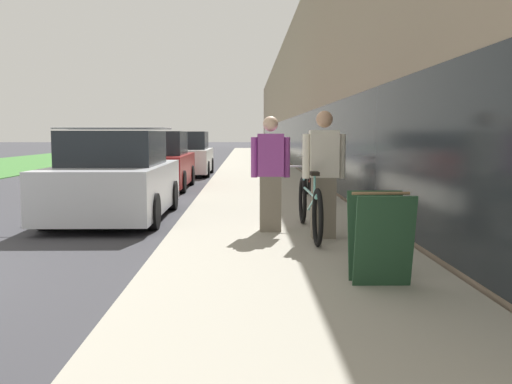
{
  "coord_description": "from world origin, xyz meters",
  "views": [
    {
      "loc": [
        4.62,
        -5.44,
        1.55
      ],
      "look_at": [
        4.96,
        12.56,
        -0.27
      ],
      "focal_mm": 40.0,
      "sensor_mm": 36.0,
      "label": 1
    }
  ],
  "objects_px": {
    "person_rider": "(324,175)",
    "sandwich_board_sign": "(380,238)",
    "person_bystander": "(270,174)",
    "cruiser_bike_nearest": "(310,180)",
    "vintage_roadster_curbside": "(159,163)",
    "parked_sedan_far": "(186,156)",
    "bike_rack_hoop": "(324,178)",
    "tandem_bicycle": "(309,206)",
    "parked_sedan_curbside": "(115,179)"
  },
  "relations": [
    {
      "from": "tandem_bicycle",
      "to": "vintage_roadster_curbside",
      "type": "height_order",
      "value": "vintage_roadster_curbside"
    },
    {
      "from": "person_bystander",
      "to": "cruiser_bike_nearest",
      "type": "xyz_separation_m",
      "value": [
        1.13,
        4.75,
        -0.46
      ]
    },
    {
      "from": "sandwich_board_sign",
      "to": "parked_sedan_curbside",
      "type": "relative_size",
      "value": 0.22
    },
    {
      "from": "cruiser_bike_nearest",
      "to": "sandwich_board_sign",
      "type": "distance_m",
      "value": 7.79
    },
    {
      "from": "bike_rack_hoop",
      "to": "cruiser_bike_nearest",
      "type": "bearing_deg",
      "value": 100.1
    },
    {
      "from": "person_bystander",
      "to": "vintage_roadster_curbside",
      "type": "xyz_separation_m",
      "value": [
        -2.83,
        7.8,
        -0.23
      ]
    },
    {
      "from": "vintage_roadster_curbside",
      "to": "bike_rack_hoop",
      "type": "bearing_deg",
      "value": -44.82
    },
    {
      "from": "person_bystander",
      "to": "cruiser_bike_nearest",
      "type": "bearing_deg",
      "value": 76.63
    },
    {
      "from": "person_rider",
      "to": "cruiser_bike_nearest",
      "type": "xyz_separation_m",
      "value": [
        0.41,
        5.32,
        -0.49
      ]
    },
    {
      "from": "person_bystander",
      "to": "bike_rack_hoop",
      "type": "bearing_deg",
      "value": 70.3
    },
    {
      "from": "person_rider",
      "to": "parked_sedan_far",
      "type": "xyz_separation_m",
      "value": [
        -3.37,
        13.84,
        -0.25
      ]
    },
    {
      "from": "tandem_bicycle",
      "to": "parked_sedan_far",
      "type": "xyz_separation_m",
      "value": [
        -3.21,
        13.5,
        0.24
      ]
    },
    {
      "from": "tandem_bicycle",
      "to": "parked_sedan_curbside",
      "type": "distance_m",
      "value": 4.01
    },
    {
      "from": "person_rider",
      "to": "sandwich_board_sign",
      "type": "height_order",
      "value": "person_rider"
    },
    {
      "from": "tandem_bicycle",
      "to": "parked_sedan_far",
      "type": "height_order",
      "value": "parked_sedan_far"
    },
    {
      "from": "sandwich_board_sign",
      "to": "vintage_roadster_curbside",
      "type": "xyz_separation_m",
      "value": [
        -3.76,
        10.84,
        0.18
      ]
    },
    {
      "from": "bike_rack_hoop",
      "to": "parked_sedan_curbside",
      "type": "xyz_separation_m",
      "value": [
        -4.08,
        -1.69,
        0.12
      ]
    },
    {
      "from": "cruiser_bike_nearest",
      "to": "vintage_roadster_curbside",
      "type": "bearing_deg",
      "value": 142.32
    },
    {
      "from": "person_rider",
      "to": "bike_rack_hoop",
      "type": "xyz_separation_m",
      "value": [
        0.6,
        4.26,
        -0.38
      ]
    },
    {
      "from": "person_rider",
      "to": "bike_rack_hoop",
      "type": "distance_m",
      "value": 4.31
    },
    {
      "from": "cruiser_bike_nearest",
      "to": "tandem_bicycle",
      "type": "bearing_deg",
      "value": -96.51
    },
    {
      "from": "cruiser_bike_nearest",
      "to": "sandwich_board_sign",
      "type": "xyz_separation_m",
      "value": [
        -0.19,
        -7.78,
        0.05
      ]
    },
    {
      "from": "vintage_roadster_curbside",
      "to": "parked_sedan_far",
      "type": "bearing_deg",
      "value": 88.12
    },
    {
      "from": "tandem_bicycle",
      "to": "parked_sedan_curbside",
      "type": "relative_size",
      "value": 0.66
    },
    {
      "from": "person_bystander",
      "to": "vintage_roadster_curbside",
      "type": "height_order",
      "value": "person_bystander"
    },
    {
      "from": "tandem_bicycle",
      "to": "parked_sedan_far",
      "type": "relative_size",
      "value": 0.66
    },
    {
      "from": "cruiser_bike_nearest",
      "to": "parked_sedan_curbside",
      "type": "bearing_deg",
      "value": -144.66
    },
    {
      "from": "tandem_bicycle",
      "to": "person_rider",
      "type": "height_order",
      "value": "person_rider"
    },
    {
      "from": "person_bystander",
      "to": "bike_rack_hoop",
      "type": "height_order",
      "value": "person_bystander"
    },
    {
      "from": "person_rider",
      "to": "sandwich_board_sign",
      "type": "relative_size",
      "value": 1.97
    },
    {
      "from": "person_bystander",
      "to": "bike_rack_hoop",
      "type": "distance_m",
      "value": 3.92
    },
    {
      "from": "person_rider",
      "to": "tandem_bicycle",
      "type": "bearing_deg",
      "value": 115.26
    },
    {
      "from": "vintage_roadster_curbside",
      "to": "tandem_bicycle",
      "type": "bearing_deg",
      "value": -67.14
    },
    {
      "from": "person_bystander",
      "to": "vintage_roadster_curbside",
      "type": "relative_size",
      "value": 0.42
    },
    {
      "from": "person_rider",
      "to": "sandwich_board_sign",
      "type": "bearing_deg",
      "value": -85.01
    },
    {
      "from": "parked_sedan_curbside",
      "to": "vintage_roadster_curbside",
      "type": "height_order",
      "value": "parked_sedan_curbside"
    },
    {
      "from": "sandwich_board_sign",
      "to": "tandem_bicycle",
      "type": "bearing_deg",
      "value": 97.61
    },
    {
      "from": "person_rider",
      "to": "person_bystander",
      "type": "height_order",
      "value": "person_rider"
    },
    {
      "from": "sandwich_board_sign",
      "to": "parked_sedan_curbside",
      "type": "bearing_deg",
      "value": 126.36
    },
    {
      "from": "person_bystander",
      "to": "bike_rack_hoop",
      "type": "relative_size",
      "value": 2.03
    },
    {
      "from": "cruiser_bike_nearest",
      "to": "vintage_roadster_curbside",
      "type": "distance_m",
      "value": 5.01
    },
    {
      "from": "person_bystander",
      "to": "cruiser_bike_nearest",
      "type": "relative_size",
      "value": 0.93
    },
    {
      "from": "tandem_bicycle",
      "to": "parked_sedan_curbside",
      "type": "xyz_separation_m",
      "value": [
        -3.32,
        2.22,
        0.23
      ]
    },
    {
      "from": "parked_sedan_far",
      "to": "vintage_roadster_curbside",
      "type": "bearing_deg",
      "value": -91.88
    },
    {
      "from": "cruiser_bike_nearest",
      "to": "parked_sedan_far",
      "type": "bearing_deg",
      "value": 113.92
    },
    {
      "from": "cruiser_bike_nearest",
      "to": "parked_sedan_curbside",
      "type": "xyz_separation_m",
      "value": [
        -3.89,
        -2.76,
        0.23
      ]
    },
    {
      "from": "person_rider",
      "to": "parked_sedan_far",
      "type": "height_order",
      "value": "person_rider"
    },
    {
      "from": "tandem_bicycle",
      "to": "parked_sedan_far",
      "type": "bearing_deg",
      "value": 103.38
    },
    {
      "from": "sandwich_board_sign",
      "to": "vintage_roadster_curbside",
      "type": "height_order",
      "value": "vintage_roadster_curbside"
    },
    {
      "from": "bike_rack_hoop",
      "to": "sandwich_board_sign",
      "type": "bearing_deg",
      "value": -93.27
    }
  ]
}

